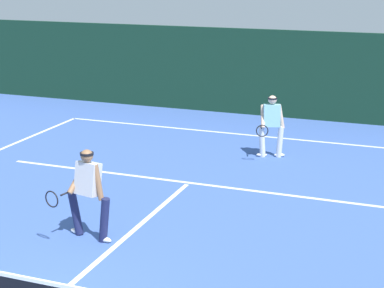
# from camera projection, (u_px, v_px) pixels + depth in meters

# --- Properties ---
(court_line_baseline_far) EXTENTS (10.91, 0.10, 0.01)m
(court_line_baseline_far) POSITION_uv_depth(u_px,v_px,m) (245.00, 135.00, 17.78)
(court_line_baseline_far) COLOR white
(court_line_baseline_far) RESTS_ON ground_plane
(court_line_service) EXTENTS (8.89, 0.10, 0.01)m
(court_line_service) POSITION_uv_depth(u_px,v_px,m) (189.00, 183.00, 13.87)
(court_line_service) COLOR white
(court_line_service) RESTS_ON ground_plane
(court_line_centre) EXTENTS (0.10, 6.40, 0.01)m
(court_line_centre) POSITION_uv_depth(u_px,v_px,m) (119.00, 243.00, 10.88)
(court_line_centre) COLOR white
(court_line_centre) RESTS_ON ground_plane
(player_near) EXTENTS (1.00, 0.87, 1.60)m
(player_near) POSITION_uv_depth(u_px,v_px,m) (88.00, 190.00, 10.85)
(player_near) COLOR #1E234C
(player_near) RESTS_ON ground_plane
(player_far) EXTENTS (0.69, 0.89, 1.54)m
(player_far) POSITION_uv_depth(u_px,v_px,m) (271.00, 124.00, 15.51)
(player_far) COLOR silver
(player_far) RESTS_ON ground_plane
(back_fence_windscreen) EXTENTS (22.59, 0.12, 2.68)m
(back_fence_windscreen) POSITION_uv_depth(u_px,v_px,m) (268.00, 73.00, 19.65)
(back_fence_windscreen) COLOR #133524
(back_fence_windscreen) RESTS_ON ground_plane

